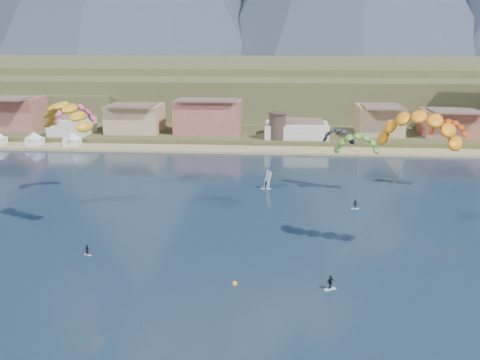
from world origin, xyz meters
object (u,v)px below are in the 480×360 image
at_px(kitesurfer_green, 357,141).
at_px(buoy, 235,284).
at_px(kitesurfer_yellow, 66,112).
at_px(kitesurfer_orange, 419,123).
at_px(watchtower, 277,126).
at_px(windsurfer, 267,183).

height_order(kitesurfer_green, buoy, kitesurfer_green).
distance_m(kitesurfer_yellow, kitesurfer_green, 60.34).
xyz_separation_m(kitesurfer_yellow, kitesurfer_green, (51.53, 29.92, -9.56)).
height_order(kitesurfer_yellow, kitesurfer_orange, kitesurfer_orange).
bearing_deg(kitesurfer_green, buoy, -114.63).
height_order(watchtower, kitesurfer_green, kitesurfer_green).
distance_m(kitesurfer_yellow, buoy, 40.57).
xyz_separation_m(kitesurfer_yellow, windsurfer, (32.22, 31.93, -19.96)).
bearing_deg(windsurfer, kitesurfer_green, -5.96).
bearing_deg(kitesurfer_yellow, kitesurfer_green, 30.14).
height_order(watchtower, buoy, watchtower).
bearing_deg(watchtower, kitesurfer_yellow, -112.10).
relative_size(kitesurfer_green, windsurfer, 3.88).
bearing_deg(kitesurfer_yellow, kitesurfer_orange, -5.88).
relative_size(watchtower, kitesurfer_yellow, 0.35).
relative_size(kitesurfer_green, buoy, 22.73).
height_order(kitesurfer_yellow, buoy, kitesurfer_yellow).
relative_size(kitesurfer_orange, buoy, 38.05).
distance_m(kitesurfer_orange, buoy, 35.67).
height_order(watchtower, kitesurfer_yellow, kitesurfer_yellow).
distance_m(kitesurfer_yellow, windsurfer, 49.56).
distance_m(watchtower, windsurfer, 51.39).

